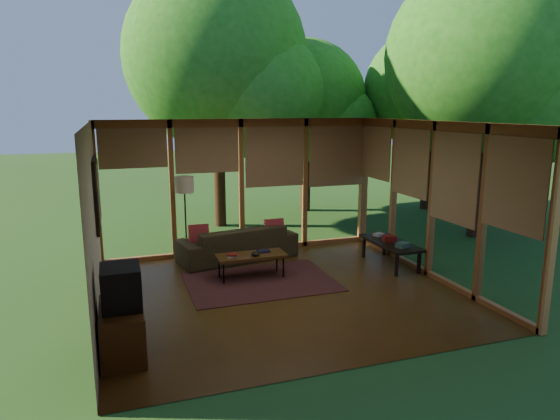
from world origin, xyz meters
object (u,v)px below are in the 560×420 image
object	(u,v)px
media_cabinet	(122,331)
coffee_table	(251,256)
television	(121,287)
side_console	(391,244)
sofa	(237,243)
floor_lamp	(184,189)

from	to	relation	value
media_cabinet	coffee_table	distance (m)	3.07
television	side_console	size ratio (longest dim) A/B	0.39
television	side_console	bearing A→B (deg)	22.31
sofa	television	xyz separation A→B (m)	(-2.22, -3.28, 0.52)
sofa	floor_lamp	distance (m)	1.45
side_console	coffee_table	bearing A→B (deg)	176.81
media_cabinet	side_console	world-z (taller)	media_cabinet
floor_lamp	side_console	bearing A→B (deg)	-22.38
sofa	floor_lamp	bearing A→B (deg)	-21.60
floor_lamp	television	bearing A→B (deg)	-110.01
television	sofa	bearing A→B (deg)	55.98
coffee_table	side_console	distance (m)	2.67
media_cabinet	coffee_table	size ratio (longest dim) A/B	0.83
media_cabinet	television	bearing A→B (deg)	0.00
sofa	coffee_table	distance (m)	1.15
coffee_table	television	bearing A→B (deg)	-135.57
floor_lamp	sofa	bearing A→B (deg)	-10.96
sofa	coffee_table	xyz separation A→B (m)	(-0.03, -1.14, 0.06)
media_cabinet	television	distance (m)	0.55
sofa	coffee_table	world-z (taller)	sofa
media_cabinet	floor_lamp	xyz separation A→B (m)	(1.28, 3.47, 1.11)
coffee_table	floor_lamp	bearing A→B (deg)	124.68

